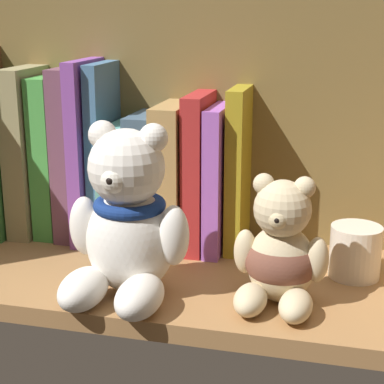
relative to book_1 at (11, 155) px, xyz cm
name	(u,v)px	position (x,y,z in cm)	size (l,w,h in cm)	color
shelf_board	(202,282)	(28.65, -9.82, -10.92)	(71.11, 25.13, 2.00)	#9E7042
shelf_back_panel	(227,130)	(28.65, 3.34, 4.14)	(73.51, 1.20, 32.11)	brown
book_1	(11,155)	(0.00, 0.00, 0.00)	(3.18, 13.83, 19.83)	#337132
book_2	(34,150)	(3.39, 0.00, 0.96)	(3.01, 12.08, 21.76)	#968E61
book_3	(56,155)	(6.56, 0.00, 0.44)	(2.75, 10.44, 20.72)	green
book_4	(76,152)	(9.45, 0.00, 1.03)	(2.45, 11.24, 21.90)	#72455A
book_5	(93,149)	(11.82, 0.00, 1.53)	(1.71, 13.38, 22.90)	purple
book_6	(108,151)	(13.82, 0.00, 1.36)	(1.70, 11.14, 22.54)	teal
book_7	(126,180)	(16.23, 0.00, -2.31)	(2.55, 14.88, 15.22)	#5CA9A0
book_8	(150,176)	(19.42, 0.00, -1.66)	(3.23, 11.52, 16.51)	#405970
book_9	(177,173)	(23.05, 0.00, -0.97)	(3.46, 13.48, 17.89)	#AF884E
book_10	(202,169)	(26.25, 0.00, -0.31)	(2.35, 12.49, 19.22)	#AC2626
book_11	(221,176)	(28.70, 0.00, -0.99)	(1.99, 12.62, 17.85)	#A85CCB
book_12	(240,169)	(30.98, 0.00, 0.07)	(1.99, 9.55, 19.97)	#A89220
teddy_bear_larger	(127,224)	(22.27, -16.68, -2.17)	(13.26, 13.48, 18.14)	white
teddy_bear_smaller	(280,254)	(37.88, -14.84, -4.68)	(9.75, 10.20, 13.33)	beige
pillar_candle	(355,252)	(45.28, -6.31, -6.97)	(5.66, 5.66, 5.89)	silver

